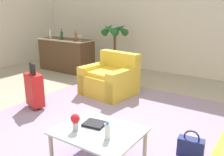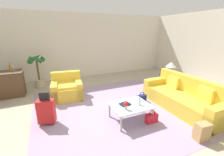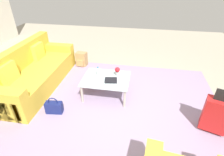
{
  "view_description": "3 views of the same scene",
  "coord_description": "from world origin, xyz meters",
  "px_view_note": "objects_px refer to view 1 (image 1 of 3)",
  "views": [
    {
      "loc": [
        2.01,
        -2.6,
        1.83
      ],
      "look_at": [
        0.2,
        0.09,
        0.9
      ],
      "focal_mm": 40.0,
      "sensor_mm": 36.0,
      "label": 1
    },
    {
      "loc": [
        -1.46,
        -3.48,
        2.24
      ],
      "look_at": [
        0.28,
        0.41,
        0.92
      ],
      "focal_mm": 24.0,
      "sensor_mm": 36.0,
      "label": 2
    },
    {
      "loc": [
        -0.28,
        2.61,
        2.39
      ],
      "look_at": [
        0.22,
        -0.22,
        0.63
      ],
      "focal_mm": 28.0,
      "sensor_mm": 36.0,
      "label": 3
    }
  ],
  "objects_px": {
    "wine_bottle_clear": "(50,34)",
    "suitcase_red": "(34,89)",
    "bar_console": "(66,54)",
    "wine_glass_leftmost": "(50,34)",
    "wine_glass_left_of_centre": "(80,37)",
    "handbag_navy": "(191,147)",
    "wine_bottle_amber": "(76,36)",
    "water_bottle": "(107,131)",
    "potted_palm": "(115,45)",
    "armchair": "(111,80)",
    "coffee_table_book": "(94,124)",
    "flower_vase": "(75,121)",
    "coffee_table": "(98,134)",
    "wine_bottle_green": "(62,35)"
  },
  "relations": [
    {
      "from": "suitcase_red",
      "to": "potted_palm",
      "type": "distance_m",
      "value": 3.04
    },
    {
      "from": "armchair",
      "to": "wine_bottle_amber",
      "type": "relative_size",
      "value": 3.67
    },
    {
      "from": "armchair",
      "to": "bar_console",
      "type": "distance_m",
      "value": 2.4
    },
    {
      "from": "suitcase_red",
      "to": "potted_palm",
      "type": "xyz_separation_m",
      "value": [
        -0.2,
        3.0,
        0.42
      ]
    },
    {
      "from": "bar_console",
      "to": "wine_bottle_amber",
      "type": "distance_m",
      "value": 0.77
    },
    {
      "from": "wine_glass_leftmost",
      "to": "handbag_navy",
      "type": "height_order",
      "value": "wine_glass_leftmost"
    },
    {
      "from": "wine_bottle_clear",
      "to": "flower_vase",
      "type": "bearing_deg",
      "value": -39.78
    },
    {
      "from": "wine_bottle_clear",
      "to": "wine_glass_leftmost",
      "type": "bearing_deg",
      "value": 139.38
    },
    {
      "from": "coffee_table_book",
      "to": "suitcase_red",
      "type": "height_order",
      "value": "suitcase_red"
    },
    {
      "from": "handbag_navy",
      "to": "potted_palm",
      "type": "xyz_separation_m",
      "value": [
        -3.09,
        2.95,
        0.65
      ]
    },
    {
      "from": "bar_console",
      "to": "wine_glass_left_of_centre",
      "type": "relative_size",
      "value": 10.83
    },
    {
      "from": "wine_bottle_clear",
      "to": "suitcase_red",
      "type": "xyz_separation_m",
      "value": [
        1.97,
        -2.27,
        -0.68
      ]
    },
    {
      "from": "coffee_table_book",
      "to": "wine_bottle_green",
      "type": "distance_m",
      "value": 4.5
    },
    {
      "from": "coffee_table_book",
      "to": "handbag_navy",
      "type": "relative_size",
      "value": 0.71
    },
    {
      "from": "wine_glass_left_of_centre",
      "to": "potted_palm",
      "type": "height_order",
      "value": "potted_palm"
    },
    {
      "from": "water_bottle",
      "to": "wine_glass_left_of_centre",
      "type": "relative_size",
      "value": 1.32
    },
    {
      "from": "water_bottle",
      "to": "handbag_navy",
      "type": "xyz_separation_m",
      "value": [
        0.69,
        0.85,
        -0.39
      ]
    },
    {
      "from": "wine_glass_left_of_centre",
      "to": "armchair",
      "type": "bearing_deg",
      "value": -28.58
    },
    {
      "from": "water_bottle",
      "to": "potted_palm",
      "type": "xyz_separation_m",
      "value": [
        -2.4,
        3.8,
        0.25
      ]
    },
    {
      "from": "suitcase_red",
      "to": "flower_vase",
      "type": "bearing_deg",
      "value": -25.53
    },
    {
      "from": "coffee_table_book",
      "to": "suitcase_red",
      "type": "xyz_separation_m",
      "value": [
        -1.88,
        0.62,
        -0.09
      ]
    },
    {
      "from": "coffee_table_book",
      "to": "wine_glass_left_of_centre",
      "type": "xyz_separation_m",
      "value": [
        -2.81,
        2.98,
        0.59
      ]
    },
    {
      "from": "bar_console",
      "to": "wine_bottle_green",
      "type": "xyz_separation_m",
      "value": [
        -0.02,
        -0.13,
        0.56
      ]
    },
    {
      "from": "coffee_table_book",
      "to": "wine_bottle_amber",
      "type": "xyz_separation_m",
      "value": [
        -2.87,
        2.89,
        0.6
      ]
    },
    {
      "from": "armchair",
      "to": "handbag_navy",
      "type": "height_order",
      "value": "armchair"
    },
    {
      "from": "potted_palm",
      "to": "water_bottle",
      "type": "bearing_deg",
      "value": -57.72
    },
    {
      "from": "wine_glass_left_of_centre",
      "to": "wine_bottle_green",
      "type": "bearing_deg",
      "value": -171.42
    },
    {
      "from": "armchair",
      "to": "wine_bottle_amber",
      "type": "xyz_separation_m",
      "value": [
        -1.7,
        0.8,
        0.74
      ]
    },
    {
      "from": "coffee_table",
      "to": "handbag_navy",
      "type": "relative_size",
      "value": 2.77
    },
    {
      "from": "coffee_table",
      "to": "wine_glass_leftmost",
      "type": "distance_m",
      "value": 5.13
    },
    {
      "from": "flower_vase",
      "to": "wine_glass_left_of_centre",
      "type": "relative_size",
      "value": 1.33
    },
    {
      "from": "wine_glass_left_of_centre",
      "to": "potted_palm",
      "type": "relative_size",
      "value": 0.11
    },
    {
      "from": "wine_bottle_green",
      "to": "handbag_navy",
      "type": "xyz_separation_m",
      "value": [
        4.4,
        -2.23,
        -0.91
      ]
    },
    {
      "from": "wine_glass_left_of_centre",
      "to": "handbag_navy",
      "type": "bearing_deg",
      "value": -31.25
    },
    {
      "from": "wine_glass_left_of_centre",
      "to": "water_bottle",
      "type": "bearing_deg",
      "value": -45.32
    },
    {
      "from": "wine_glass_left_of_centre",
      "to": "wine_bottle_clear",
      "type": "height_order",
      "value": "wine_bottle_clear"
    },
    {
      "from": "bar_console",
      "to": "wine_glass_leftmost",
      "type": "xyz_separation_m",
      "value": [
        -0.57,
        -0.04,
        0.56
      ]
    },
    {
      "from": "flower_vase",
      "to": "wine_bottle_clear",
      "type": "distance_m",
      "value": 4.91
    },
    {
      "from": "water_bottle",
      "to": "potted_palm",
      "type": "relative_size",
      "value": 0.14
    },
    {
      "from": "coffee_table",
      "to": "flower_vase",
      "type": "distance_m",
      "value": 0.32
    },
    {
      "from": "wine_glass_left_of_centre",
      "to": "suitcase_red",
      "type": "relative_size",
      "value": 0.18
    },
    {
      "from": "armchair",
      "to": "wine_glass_left_of_centre",
      "type": "height_order",
      "value": "wine_glass_left_of_centre"
    },
    {
      "from": "coffee_table_book",
      "to": "potted_palm",
      "type": "distance_m",
      "value": 4.19
    },
    {
      "from": "wine_bottle_amber",
      "to": "handbag_navy",
      "type": "xyz_separation_m",
      "value": [
        3.88,
        -2.23,
        -0.91
      ]
    },
    {
      "from": "wine_bottle_clear",
      "to": "coffee_table_book",
      "type": "bearing_deg",
      "value": -36.92
    },
    {
      "from": "wine_bottle_clear",
      "to": "potted_palm",
      "type": "height_order",
      "value": "potted_palm"
    },
    {
      "from": "wine_bottle_amber",
      "to": "suitcase_red",
      "type": "distance_m",
      "value": 2.57
    },
    {
      "from": "armchair",
      "to": "suitcase_red",
      "type": "xyz_separation_m",
      "value": [
        -0.71,
        -1.47,
        0.06
      ]
    },
    {
      "from": "wine_bottle_green",
      "to": "wine_glass_left_of_centre",
      "type": "bearing_deg",
      "value": 8.58
    },
    {
      "from": "armchair",
      "to": "wine_bottle_amber",
      "type": "distance_m",
      "value": 2.02
    }
  ]
}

